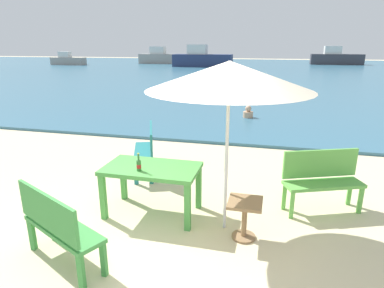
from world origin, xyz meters
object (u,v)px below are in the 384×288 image
(beer_bottle_amber, at_px, (139,165))
(boat_barge, at_px, (336,58))
(swimmer_person, at_px, (248,113))
(bench_green_right, at_px, (322,177))
(boat_sailboat, at_px, (161,57))
(side_table_wood, at_px, (245,214))
(boat_cargo_ship, at_px, (68,60))
(boat_ferry, at_px, (202,59))
(bench_teal_center, at_px, (147,147))
(picnic_table_green, at_px, (152,174))
(patio_umbrella, at_px, (229,76))
(bench_green_left, at_px, (57,224))

(beer_bottle_amber, xyz_separation_m, boat_barge, (9.02, 41.10, 0.03))
(swimmer_person, height_order, boat_barge, boat_barge)
(bench_green_right, relative_size, boat_sailboat, 0.21)
(side_table_wood, height_order, boat_cargo_ship, boat_cargo_ship)
(beer_bottle_amber, bearing_deg, boat_cargo_ship, 125.53)
(bench_green_right, bearing_deg, beer_bottle_amber, -159.91)
(swimmer_person, distance_m, boat_sailboat, 33.62)
(swimmer_person, height_order, boat_ferry, boat_ferry)
(bench_green_right, relative_size, boat_cargo_ship, 0.29)
(boat_barge, bearing_deg, bench_teal_center, -103.69)
(side_table_wood, bearing_deg, boat_ferry, 103.40)
(boat_barge, bearing_deg, boat_ferry, -151.81)
(picnic_table_green, height_order, boat_ferry, boat_ferry)
(bench_green_right, relative_size, boat_barge, 0.20)
(picnic_table_green, distance_m, patio_umbrella, 1.86)
(bench_green_left, bearing_deg, beer_bottle_amber, 68.05)
(side_table_wood, xyz_separation_m, boat_ferry, (-7.86, 33.01, 0.59))
(side_table_wood, xyz_separation_m, bench_green_right, (1.07, 1.10, 0.19))
(patio_umbrella, xyz_separation_m, boat_sailboat, (-14.07, 37.73, -1.26))
(picnic_table_green, xyz_separation_m, boat_ferry, (-6.45, 32.67, 0.30))
(bench_green_left, height_order, boat_cargo_ship, boat_cargo_ship)
(side_table_wood, xyz_separation_m, bench_green_left, (-2.03, -1.08, 0.19))
(boat_ferry, relative_size, boat_sailboat, 1.11)
(bench_teal_center, xyz_separation_m, boat_barge, (9.59, 39.38, 0.34))
(beer_bottle_amber, xyz_separation_m, boat_ferry, (-6.33, 32.87, 0.09))
(beer_bottle_amber, bearing_deg, boat_barge, 77.62)
(bench_green_left, xyz_separation_m, boat_cargo_ship, (-22.65, 33.64, 0.11))
(bench_green_left, xyz_separation_m, boat_sailboat, (-12.33, 39.00, 0.32))
(bench_green_right, distance_m, boat_ferry, 33.15)
(bench_green_left, xyz_separation_m, boat_ferry, (-5.84, 34.10, 0.40))
(bench_teal_center, distance_m, boat_sailboat, 38.08)
(bench_green_left, bearing_deg, swimmer_person, 79.95)
(patio_umbrella, height_order, boat_cargo_ship, patio_umbrella)
(picnic_table_green, relative_size, boat_cargo_ship, 0.32)
(bench_green_right, height_order, swimmer_person, bench_green_right)
(bench_teal_center, relative_size, boat_ferry, 0.19)
(patio_umbrella, bearing_deg, side_table_wood, -33.44)
(boat_barge, distance_m, boat_sailboat, 22.10)
(boat_ferry, bearing_deg, boat_barge, 28.19)
(beer_bottle_amber, distance_m, side_table_wood, 1.62)
(side_table_wood, height_order, bench_teal_center, bench_teal_center)
(side_table_wood, relative_size, boat_ferry, 0.08)
(boat_ferry, bearing_deg, boat_cargo_ship, -178.45)
(swimmer_person, relative_size, boat_ferry, 0.06)
(bench_teal_center, height_order, boat_cargo_ship, boat_cargo_ship)
(picnic_table_green, xyz_separation_m, swimmer_person, (0.87, 6.93, -0.41))
(swimmer_person, relative_size, boat_sailboat, 0.07)
(swimmer_person, xyz_separation_m, boat_barge, (8.04, 33.97, 0.65))
(beer_bottle_amber, height_order, boat_barge, boat_barge)
(patio_umbrella, bearing_deg, bench_green_right, 33.68)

